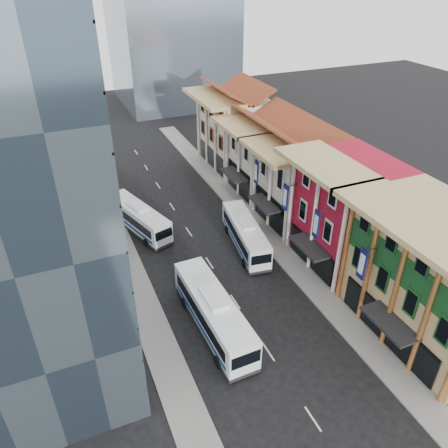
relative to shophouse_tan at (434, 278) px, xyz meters
name	(u,v)px	position (x,y,z in m)	size (l,w,h in m)	color
ground	(320,430)	(-14.00, -5.00, -6.00)	(200.00, 200.00, 0.00)	black
sidewalk_right	(276,245)	(-5.50, 17.00, -5.92)	(3.00, 90.00, 0.15)	slate
sidewalk_left	(135,281)	(-22.50, 17.00, -5.92)	(3.00, 90.00, 0.15)	slate
shophouse_tan	(434,278)	(0.00, 0.00, 0.00)	(8.00, 14.00, 12.00)	tan
shophouse_red	(348,213)	(0.00, 12.00, 0.00)	(8.00, 10.00, 12.00)	#AB132A
shophouse_cream_near	(300,184)	(0.00, 21.50, -1.00)	(8.00, 9.00, 10.00)	beige
shophouse_cream_mid	(266,158)	(0.00, 30.50, -1.00)	(8.00, 9.00, 10.00)	beige
shophouse_cream_far	(235,131)	(0.00, 41.00, -0.50)	(8.00, 12.00, 11.00)	beige
office_tower	(11,179)	(-31.00, 14.00, 9.00)	(12.00, 26.00, 30.00)	#364856
office_block_far	(34,162)	(-30.00, 37.00, 1.00)	(10.00, 18.00, 14.00)	gray
bus_left_near	(214,312)	(-17.34, 7.42, -3.96)	(2.97, 12.70, 4.07)	white
bus_left_far	(139,218)	(-19.50, 26.82, -4.20)	(2.63, 11.24, 3.60)	white
bus_right	(245,234)	(-8.97, 18.28, -4.19)	(2.64, 11.26, 3.61)	white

